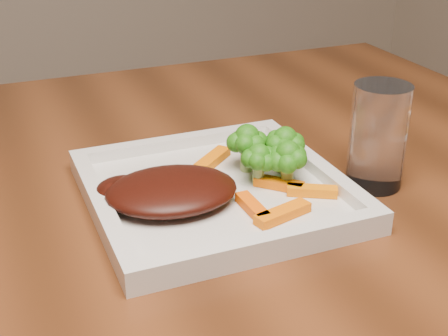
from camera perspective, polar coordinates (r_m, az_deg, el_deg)
name	(u,v)px	position (r m, az deg, el deg)	size (l,w,h in m)	color
plate	(216,195)	(0.69, -0.77, -2.47)	(0.27, 0.27, 0.01)	silver
steak	(172,190)	(0.65, -4.82, -2.05)	(0.14, 0.11, 0.03)	#380D08
broccoli_0	(247,142)	(0.71, 2.12, 2.35)	(0.05, 0.05, 0.07)	#356911
broccoli_1	(285,146)	(0.71, 5.58, 1.99)	(0.05, 0.05, 0.06)	#137615
broccoli_2	(288,162)	(0.68, 5.85, 0.56)	(0.05, 0.05, 0.06)	#295C0F
broccoli_3	(259,159)	(0.68, 3.20, 0.79)	(0.05, 0.05, 0.06)	#196110
carrot_0	(283,213)	(0.63, 5.39, -4.16)	(0.06, 0.02, 0.01)	orange
carrot_1	(312,191)	(0.68, 8.06, -2.08)	(0.05, 0.01, 0.01)	orange
carrot_2	(252,207)	(0.64, 2.61, -3.57)	(0.05, 0.01, 0.01)	#F25603
carrot_4	(213,159)	(0.74, -1.05, 0.80)	(0.06, 0.02, 0.01)	orange
carrot_5	(279,184)	(0.69, 5.04, -1.45)	(0.05, 0.01, 0.01)	#E76503
drinking_glass	(378,136)	(0.72, 13.90, 2.82)	(0.06, 0.06, 0.12)	white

